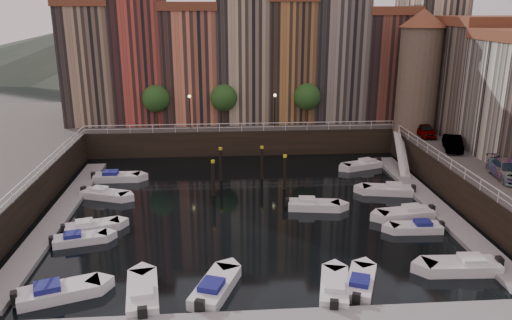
{
  "coord_description": "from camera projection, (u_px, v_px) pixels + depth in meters",
  "views": [
    {
      "loc": [
        -2.49,
        -40.68,
        16.99
      ],
      "look_at": [
        0.79,
        4.0,
        3.16
      ],
      "focal_mm": 35.0,
      "sensor_mm": 36.0,
      "label": 1
    }
  ],
  "objects": [
    {
      "name": "boat_left_0",
      "position": [
        57.0,
        292.0,
        30.26
      ],
      "size": [
        5.15,
        3.29,
        1.16
      ],
      "rotation": [
        0.0,
        0.0,
        0.34
      ],
      "color": "silver",
      "rests_on": "ground"
    },
    {
      "name": "car_a",
      "position": [
        425.0,
        131.0,
        55.53
      ],
      "size": [
        1.99,
        4.27,
        1.41
      ],
      "primitive_type": "imported",
      "rotation": [
        0.0,
        0.0,
        -0.08
      ],
      "color": "gray",
      "rests_on": "quay_right"
    },
    {
      "name": "boat_near_3",
      "position": [
        360.0,
        283.0,
        31.32
      ],
      "size": [
        3.11,
        4.57,
        1.04
      ],
      "rotation": [
        0.0,
        0.0,
        1.19
      ],
      "color": "silver",
      "rests_on": "ground"
    },
    {
      "name": "quay_far",
      "position": [
        238.0,
        125.0,
        68.28
      ],
      "size": [
        80.0,
        20.0,
        3.0
      ],
      "primitive_type": "cube",
      "color": "black",
      "rests_on": "ground"
    },
    {
      "name": "boat_near_2",
      "position": [
        334.0,
        288.0,
        30.76
      ],
      "size": [
        2.68,
        4.82,
        1.08
      ],
      "rotation": [
        0.0,
        0.0,
        1.34
      ],
      "color": "silver",
      "rests_on": "ground"
    },
    {
      "name": "boat_left_1",
      "position": [
        79.0,
        239.0,
        37.36
      ],
      "size": [
        4.23,
        2.39,
        0.95
      ],
      "rotation": [
        0.0,
        0.0,
        0.25
      ],
      "color": "silver",
      "rests_on": "ground"
    },
    {
      "name": "boat_right_1",
      "position": [
        417.0,
        227.0,
        39.26
      ],
      "size": [
        4.22,
        1.67,
        0.96
      ],
      "rotation": [
        0.0,
        0.0,
        3.1
      ],
      "color": "silver",
      "rests_on": "ground"
    },
    {
      "name": "boat_right_0",
      "position": [
        463.0,
        266.0,
        33.27
      ],
      "size": [
        5.26,
        2.1,
        1.2
      ],
      "rotation": [
        0.0,
        0.0,
        3.1
      ],
      "color": "silver",
      "rests_on": "ground"
    },
    {
      "name": "ground",
      "position": [
        250.0,
        208.0,
        43.95
      ],
      "size": [
        200.0,
        200.0,
        0.0
      ],
      "primitive_type": "plane",
      "color": "black",
      "rests_on": "ground"
    },
    {
      "name": "railings",
      "position": [
        247.0,
        151.0,
        47.49
      ],
      "size": [
        36.08,
        34.04,
        0.52
      ],
      "color": "white",
      "rests_on": "ground"
    },
    {
      "name": "boat_left_4",
      "position": [
        116.0,
        177.0,
        50.72
      ],
      "size": [
        4.81,
        1.75,
        1.11
      ],
      "rotation": [
        0.0,
        0.0,
        -0.0
      ],
      "color": "silver",
      "rests_on": "ground"
    },
    {
      "name": "boat_left_2",
      "position": [
        91.0,
        227.0,
        39.36
      ],
      "size": [
        4.48,
        2.72,
        1.01
      ],
      "rotation": [
        0.0,
        0.0,
        0.29
      ],
      "color": "silver",
      "rests_on": "ground"
    },
    {
      "name": "mooring_pilings",
      "position": [
        245.0,
        170.0,
        48.9
      ],
      "size": [
        7.2,
        4.84,
        3.78
      ],
      "color": "black",
      "rests_on": "ground"
    },
    {
      "name": "boat_extra_206",
      "position": [
        312.0,
        205.0,
        43.61
      ],
      "size": [
        4.83,
        2.33,
        1.09
      ],
      "rotation": [
        0.0,
        0.0,
        6.14
      ],
      "color": "silver",
      "rests_on": "ground"
    },
    {
      "name": "car_b",
      "position": [
        453.0,
        144.0,
        50.09
      ],
      "size": [
        2.82,
        4.71,
        1.47
      ],
      "primitive_type": "imported",
      "rotation": [
        0.0,
        0.0,
        -0.31
      ],
      "color": "gray",
      "rests_on": "quay_right"
    },
    {
      "name": "mountains",
      "position": [
        233.0,
        39.0,
        146.55
      ],
      "size": [
        145.0,
        100.0,
        18.0
      ],
      "color": "#2D382D",
      "rests_on": "ground"
    },
    {
      "name": "boat_right_3",
      "position": [
        389.0,
        190.0,
        47.18
      ],
      "size": [
        4.98,
        2.59,
        1.11
      ],
      "rotation": [
        0.0,
        0.0,
        2.95
      ],
      "color": "silver",
      "rests_on": "ground"
    },
    {
      "name": "dock_right",
      "position": [
        434.0,
        205.0,
        44.08
      ],
      "size": [
        2.0,
        28.0,
        0.35
      ],
      "primitive_type": "cube",
      "color": "gray",
      "rests_on": "ground"
    },
    {
      "name": "gangway",
      "position": [
        402.0,
        151.0,
        54.11
      ],
      "size": [
        2.78,
        8.32,
        3.73
      ],
      "color": "white",
      "rests_on": "ground"
    },
    {
      "name": "boat_left_3",
      "position": [
        104.0,
        194.0,
        46.12
      ],
      "size": [
        4.72,
        3.07,
        1.06
      ],
      "rotation": [
        0.0,
        0.0,
        -0.35
      ],
      "color": "silver",
      "rests_on": "ground"
    },
    {
      "name": "boat_right_2",
      "position": [
        407.0,
        214.0,
        41.76
      ],
      "size": [
        4.99,
        2.37,
        1.12
      ],
      "rotation": [
        0.0,
        0.0,
        3.27
      ],
      "color": "silver",
      "rests_on": "ground"
    },
    {
      "name": "boat_near_0",
      "position": [
        143.0,
        294.0,
        30.08
      ],
      "size": [
        2.52,
        5.2,
        1.17
      ],
      "rotation": [
        0.0,
        0.0,
        1.72
      ],
      "color": "silver",
      "rests_on": "ground"
    },
    {
      "name": "corner_tower",
      "position": [
        419.0,
        69.0,
        56.16
      ],
      "size": [
        5.2,
        5.2,
        13.8
      ],
      "color": "#6B5B4C",
      "rests_on": "quay_right"
    },
    {
      "name": "far_terrace",
      "position": [
        264.0,
        56.0,
        63.34
      ],
      "size": [
        48.7,
        10.3,
        17.5
      ],
      "color": "#9C7E63",
      "rests_on": "quay_far"
    },
    {
      "name": "dock_left",
      "position": [
        59.0,
        216.0,
        41.81
      ],
      "size": [
        2.0,
        28.0,
        0.35
      ],
      "primitive_type": "cube",
      "color": "gray",
      "rests_on": "ground"
    },
    {
      "name": "boat_near_1",
      "position": [
        215.0,
        288.0,
        30.72
      ],
      "size": [
        3.4,
        5.13,
        1.16
      ],
      "rotation": [
        0.0,
        0.0,
        1.21
      ],
      "color": "silver",
      "rests_on": "ground"
    },
    {
      "name": "boat_right_4",
      "position": [
        363.0,
        165.0,
        54.68
      ],
      "size": [
        4.68,
        3.0,
        1.05
      ],
      "rotation": [
        0.0,
        0.0,
        3.48
      ],
      "color": "silver",
      "rests_on": "ground"
    },
    {
      "name": "promenade_trees",
      "position": [
        229.0,
        98.0,
        59.26
      ],
      "size": [
        21.2,
        3.2,
        5.2
      ],
      "color": "black",
      "rests_on": "quay_far"
    },
    {
      "name": "car_c",
      "position": [
        507.0,
        171.0,
        41.93
      ],
      "size": [
        2.78,
        5.37,
        1.49
      ],
      "primitive_type": "imported",
      "rotation": [
        0.0,
        0.0,
        -0.14
      ],
      "color": "gray",
      "rests_on": "quay_right"
    },
    {
      "name": "street_lamps",
      "position": [
        233.0,
        105.0,
        58.53
      ],
      "size": [
        10.36,
        0.36,
        4.18
      ],
      "color": "black",
      "rests_on": "quay_far"
    }
  ]
}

